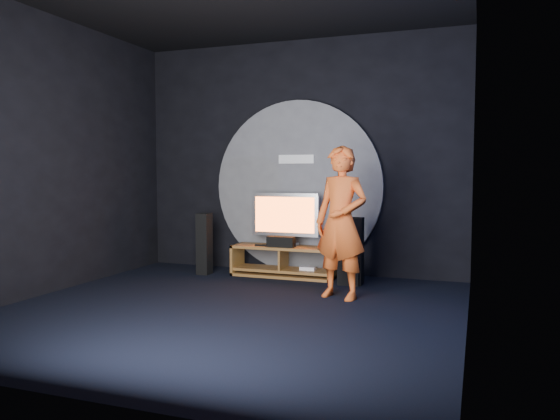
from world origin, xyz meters
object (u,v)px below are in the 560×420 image
(tower_speaker_left, at_px, (204,244))
(subwoofer, at_px, (350,273))
(media_console, at_px, (284,263))
(tower_speaker_right, at_px, (356,251))
(player, at_px, (341,222))
(tv, at_px, (285,217))

(tower_speaker_left, distance_m, subwoofer, 2.23)
(media_console, height_order, tower_speaker_left, tower_speaker_left)
(tower_speaker_right, distance_m, player, 0.98)
(media_console, relative_size, tower_speaker_left, 1.66)
(media_console, bearing_deg, player, -43.54)
(tv, height_order, subwoofer, tv)
(tower_speaker_left, xyz_separation_m, tower_speaker_right, (2.29, 0.04, 0.00))
(tv, xyz_separation_m, subwoofer, (1.04, -0.27, -0.71))
(media_console, height_order, player, player)
(tv, distance_m, player, 1.58)
(tower_speaker_left, height_order, player, player)
(media_console, bearing_deg, tower_speaker_left, -169.19)
(tv, bearing_deg, tower_speaker_right, -12.93)
(tv, distance_m, subwoofer, 1.29)
(subwoofer, bearing_deg, media_console, 168.80)
(tv, bearing_deg, tower_speaker_left, -166.01)
(player, bearing_deg, tower_speaker_left, 176.34)
(tower_speaker_right, relative_size, subwoofer, 2.85)
(tower_speaker_left, distance_m, tower_speaker_right, 2.29)
(tower_speaker_left, bearing_deg, player, -19.82)
(tv, relative_size, tower_speaker_right, 1.12)
(media_console, distance_m, tower_speaker_left, 1.23)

